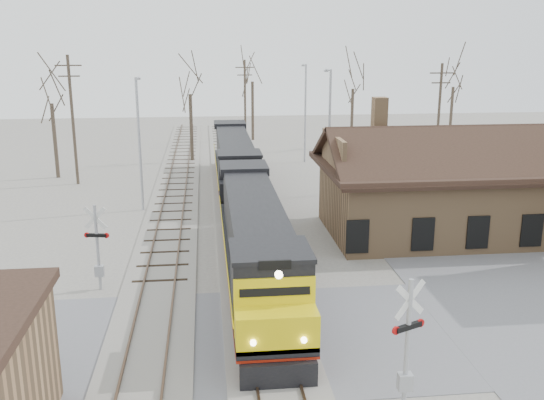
{
  "coord_description": "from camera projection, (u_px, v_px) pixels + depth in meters",
  "views": [
    {
      "loc": [
        -2.16,
        -21.08,
        11.16
      ],
      "look_at": [
        1.17,
        9.0,
        3.11
      ],
      "focal_mm": 40.0,
      "sensor_mm": 36.0,
      "label": 1
    }
  ],
  "objects": [
    {
      "name": "ground",
      "position": [
        267.0,
        338.0,
        23.35
      ],
      "size": [
        140.0,
        140.0,
        0.0
      ],
      "primitive_type": "plane",
      "color": "#9B968C",
      "rests_on": "ground"
    },
    {
      "name": "road",
      "position": [
        267.0,
        338.0,
        23.34
      ],
      "size": [
        60.0,
        9.0,
        0.03
      ],
      "primitive_type": "cube",
      "color": "slate",
      "rests_on": "ground"
    },
    {
      "name": "track_main",
      "position": [
        243.0,
        223.0,
        37.74
      ],
      "size": [
        3.4,
        90.0,
        0.24
      ],
      "color": "#9B968C",
      "rests_on": "ground"
    },
    {
      "name": "track_siding",
      "position": [
        170.0,
        225.0,
        37.26
      ],
      "size": [
        3.4,
        90.0,
        0.24
      ],
      "color": "#9B968C",
      "rests_on": "ground"
    },
    {
      "name": "depot",
      "position": [
        449.0,
        193.0,
        35.53
      ],
      "size": [
        15.2,
        9.31,
        7.9
      ],
      "color": "#98744F",
      "rests_on": "ground"
    },
    {
      "name": "locomotive_lead",
      "position": [
        256.0,
        243.0,
        27.67
      ],
      "size": [
        2.77,
        18.55,
        4.11
      ],
      "color": "black",
      "rests_on": "ground"
    },
    {
      "name": "locomotive_trailing",
      "position": [
        235.0,
        162.0,
        45.75
      ],
      "size": [
        2.77,
        18.55,
        3.89
      ],
      "color": "black",
      "rests_on": "ground"
    },
    {
      "name": "crossbuck_near",
      "position": [
        407.0,
        351.0,
        18.32
      ],
      "size": [
        1.16,
        0.58,
        4.36
      ],
      "rotation": [
        0.0,
        0.0,
        0.42
      ],
      "color": "#A5A8AD",
      "rests_on": "ground"
    },
    {
      "name": "crossbuck_far",
      "position": [
        98.0,
        251.0,
        27.42
      ],
      "size": [
        1.15,
        0.31,
        4.04
      ],
      "rotation": [
        0.0,
        0.0,
        2.96
      ],
      "color": "#A5A8AD",
      "rests_on": "ground"
    },
    {
      "name": "streetlight_a",
      "position": [
        139.0,
        137.0,
        39.75
      ],
      "size": [
        0.25,
        2.04,
        8.82
      ],
      "color": "#A5A8AD",
      "rests_on": "ground"
    },
    {
      "name": "streetlight_b",
      "position": [
        329.0,
        126.0,
        43.65
      ],
      "size": [
        0.25,
        2.04,
        9.12
      ],
      "color": "#A5A8AD",
      "rests_on": "ground"
    },
    {
      "name": "streetlight_c",
      "position": [
        305.0,
        108.0,
        55.74
      ],
      "size": [
        0.25,
        2.04,
        8.99
      ],
      "color": "#A5A8AD",
      "rests_on": "ground"
    },
    {
      "name": "utility_pole_a",
      "position": [
        73.0,
        118.0,
        46.9
      ],
      "size": [
        2.0,
        0.24,
        10.04
      ],
      "color": "#382D23",
      "rests_on": "ground"
    },
    {
      "name": "utility_pole_b",
      "position": [
        245.0,
        100.0,
        65.55
      ],
      "size": [
        2.0,
        0.24,
        9.05
      ],
      "color": "#382D23",
      "rests_on": "ground"
    },
    {
      "name": "utility_pole_c",
      "position": [
        439.0,
        117.0,
        50.93
      ],
      "size": [
        2.0,
        0.24,
        9.26
      ],
      "color": "#382D23",
      "rests_on": "ground"
    },
    {
      "name": "tree_a",
      "position": [
        50.0,
        91.0,
        48.67
      ],
      "size": [
        4.09,
        4.09,
        10.02
      ],
      "color": "#382D23",
      "rests_on": "ground"
    },
    {
      "name": "tree_b",
      "position": [
        190.0,
        83.0,
        55.33
      ],
      "size": [
        4.18,
        4.18,
        10.25
      ],
      "color": "#382D23",
      "rests_on": "ground"
    },
    {
      "name": "tree_c",
      "position": [
        252.0,
        72.0,
        67.46
      ],
      "size": [
        4.39,
        4.39,
        10.74
      ],
      "color": "#382D23",
      "rests_on": "ground"
    },
    {
      "name": "tree_d",
      "position": [
        353.0,
        79.0,
        63.08
      ],
      "size": [
        4.1,
        4.1,
        10.03
      ],
      "color": "#382D23",
      "rests_on": "ground"
    },
    {
      "name": "tree_e",
      "position": [
        454.0,
        76.0,
        60.41
      ],
      "size": [
        4.36,
        4.36,
        10.68
      ],
      "color": "#382D23",
      "rests_on": "ground"
    }
  ]
}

